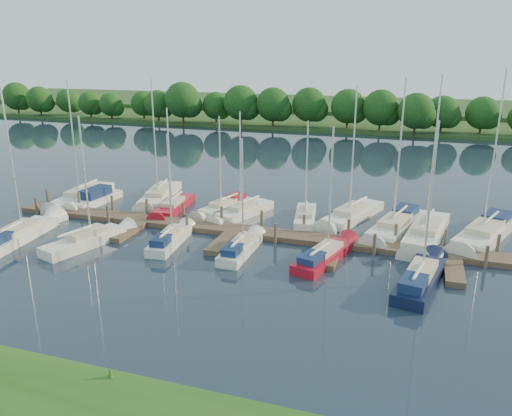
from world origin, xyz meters
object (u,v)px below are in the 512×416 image
(dock, at_px, (233,233))
(sailboat_s_2, at_px, (171,240))
(sailboat_n_5, at_px, (243,213))
(motorboat, at_px, (94,200))
(sailboat_n_0, at_px, (81,198))

(dock, distance_m, sailboat_s_2, 4.89)
(sailboat_n_5, bearing_deg, motorboat, 23.19)
(dock, distance_m, sailboat_n_0, 17.72)
(sailboat_n_0, relative_size, motorboat, 1.81)
(sailboat_n_0, height_order, motorboat, sailboat_n_0)
(dock, relative_size, sailboat_n_5, 4.25)
(dock, relative_size, sailboat_s_2, 4.68)
(motorboat, distance_m, sailboat_n_5, 14.47)
(dock, xyz_separation_m, sailboat_s_2, (-3.76, -3.13, 0.12))
(motorboat, distance_m, sailboat_s_2, 13.52)
(sailboat_n_0, relative_size, sailboat_s_2, 1.38)
(sailboat_n_5, xyz_separation_m, sailboat_s_2, (-2.88, -7.92, 0.05))
(sailboat_n_0, bearing_deg, sailboat_s_2, 146.12)
(dock, relative_size, sailboat_n_0, 3.40)
(dock, distance_m, sailboat_n_5, 4.87)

